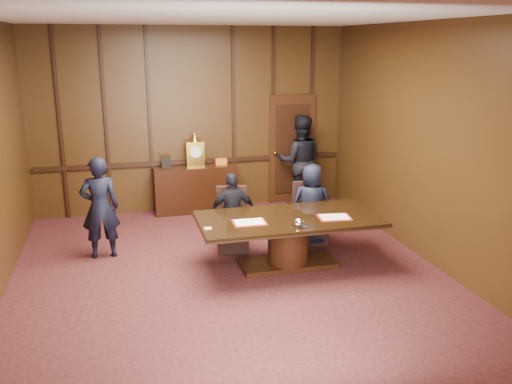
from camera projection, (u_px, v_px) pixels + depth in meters
room at (233, 156)px, 7.25m from camera, size 7.00×7.04×3.50m
sideboard at (196, 187)px, 10.48m from camera, size 1.60×0.45×1.54m
conference_table at (288, 233)px, 7.87m from camera, size 2.62×1.32×0.76m
folder_left at (249, 222)px, 7.54m from camera, size 0.47×0.35×0.02m
folder_right at (334, 217)px, 7.76m from camera, size 0.50×0.38×0.02m
inkstand at (299, 223)px, 7.36m from camera, size 0.20×0.14×0.12m
notepad at (208, 228)px, 7.30m from camera, size 0.10×0.07×0.01m
chair_left at (232, 232)px, 8.58m from camera, size 0.55×0.55×0.99m
chair_right at (310, 225)px, 8.90m from camera, size 0.49×0.49×0.99m
signatory_left at (233, 213)px, 8.42m from camera, size 0.75×0.34×1.27m
signatory_right at (312, 204)px, 8.73m from camera, size 0.75×0.60×1.33m
witness_left at (100, 208)px, 8.15m from camera, size 0.58×0.39×1.57m
witness_right at (300, 161)px, 10.72m from camera, size 1.03×0.89×1.83m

